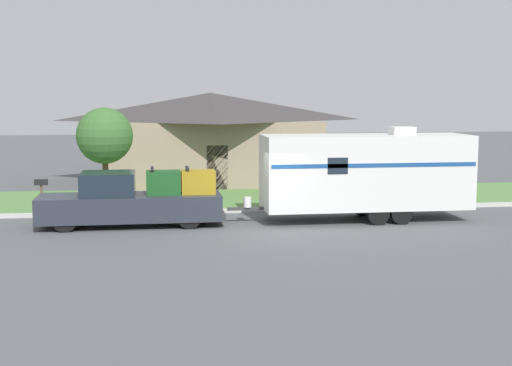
# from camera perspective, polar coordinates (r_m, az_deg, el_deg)

# --- Properties ---
(ground_plane) EXTENTS (120.00, 120.00, 0.00)m
(ground_plane) POSITION_cam_1_polar(r_m,az_deg,el_deg) (23.52, 0.74, -3.81)
(ground_plane) COLOR #515456
(curb_strip) EXTENTS (80.00, 0.30, 0.14)m
(curb_strip) POSITION_cam_1_polar(r_m,az_deg,el_deg) (27.16, -0.49, -2.20)
(curb_strip) COLOR beige
(curb_strip) RESTS_ON ground_plane
(lawn_strip) EXTENTS (80.00, 7.00, 0.03)m
(lawn_strip) POSITION_cam_1_polar(r_m,az_deg,el_deg) (30.75, -1.41, -1.22)
(lawn_strip) COLOR #568442
(lawn_strip) RESTS_ON ground_plane
(house_across_street) EXTENTS (11.29, 8.22, 4.56)m
(house_across_street) POSITION_cam_1_polar(r_m,az_deg,el_deg) (37.07, -3.65, 3.82)
(house_across_street) COLOR gray
(house_across_street) RESTS_ON ground_plane
(pickup_truck) EXTENTS (6.25, 1.91, 1.99)m
(pickup_truck) POSITION_cam_1_polar(r_m,az_deg,el_deg) (24.54, -9.90, -1.43)
(pickup_truck) COLOR black
(pickup_truck) RESTS_ON ground_plane
(travel_trailer) EXTENTS (8.58, 2.30, 3.32)m
(travel_trailer) POSITION_cam_1_polar(r_m,az_deg,el_deg) (25.52, 8.77, 0.90)
(travel_trailer) COLOR black
(travel_trailer) RESTS_ON ground_plane
(mailbox) EXTENTS (0.48, 0.20, 1.32)m
(mailbox) POSITION_cam_1_polar(r_m,az_deg,el_deg) (27.78, -16.81, -0.33)
(mailbox) COLOR brown
(mailbox) RESTS_ON ground_plane
(tree_in_yard) EXTENTS (2.26, 2.26, 3.95)m
(tree_in_yard) POSITION_cam_1_polar(r_m,az_deg,el_deg) (29.13, -12.02, 3.69)
(tree_in_yard) COLOR brown
(tree_in_yard) RESTS_ON ground_plane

